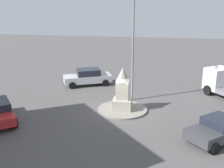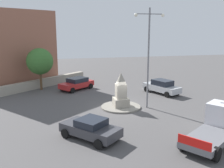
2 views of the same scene
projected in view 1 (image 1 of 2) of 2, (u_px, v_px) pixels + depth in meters
The scene contains 6 objects.
ground_plane at pixel (122, 110), 21.39m from camera, with size 80.00×80.00×0.00m, color #4F4C4C.
traffic_island at pixel (122, 109), 21.37m from camera, with size 3.65×3.65×0.14m, color gray.
monument at pixel (123, 91), 20.95m from camera, with size 1.35×1.35×3.16m.
streetlamp at pixel (133, 35), 22.03m from camera, with size 2.74×0.28×8.94m.
car_dark_grey_parked_left at pixel (219, 129), 16.76m from camera, with size 4.07×4.26×1.39m.
car_silver_approaching at pixel (88, 77), 27.27m from camera, with size 3.31×4.70×1.56m.
Camera 1 is at (19.76, 2.34, 8.12)m, focal length 46.32 mm.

